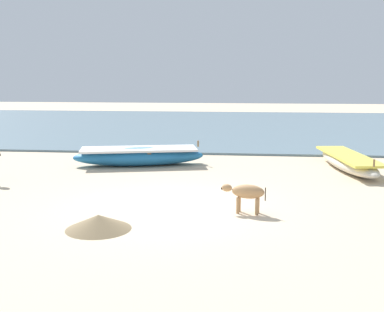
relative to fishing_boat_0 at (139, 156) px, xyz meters
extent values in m
plane|color=beige|center=(1.76, -4.91, -0.31)|extent=(80.00, 80.00, 0.00)
cube|color=slate|center=(1.76, 12.29, -0.27)|extent=(60.00, 20.00, 0.08)
ellipsoid|color=#1E669E|center=(0.00, 0.00, -0.02)|extent=(4.36, 2.11, 0.58)
cube|color=white|center=(0.00, 0.00, 0.22)|extent=(3.86, 1.97, 0.07)
cube|color=olive|center=(0.31, 0.07, 0.14)|extent=(0.35, 1.00, 0.04)
cylinder|color=olive|center=(1.88, 0.44, 0.36)|extent=(0.06, 0.06, 0.20)
ellipsoid|color=beige|center=(6.57, -0.06, -0.08)|extent=(1.52, 4.32, 0.47)
cube|color=#EAD84C|center=(6.57, -0.06, 0.12)|extent=(1.43, 3.81, 0.07)
cube|color=olive|center=(6.62, -0.37, 0.05)|extent=(0.83, 0.23, 0.04)
cylinder|color=olive|center=(6.83, -1.99, 0.26)|extent=(0.06, 0.06, 0.20)
ellipsoid|color=tan|center=(3.46, -5.15, 0.16)|extent=(0.73, 0.40, 0.30)
ellipsoid|color=tan|center=(3.01, -5.07, 0.21)|extent=(0.25, 0.18, 0.16)
sphere|color=#2D2119|center=(2.91, -5.05, 0.19)|extent=(0.07, 0.07, 0.06)
cylinder|color=tan|center=(3.25, -5.19, -0.14)|extent=(0.07, 0.07, 0.34)
cylinder|color=tan|center=(3.27, -5.04, -0.14)|extent=(0.07, 0.07, 0.34)
cylinder|color=tan|center=(3.64, -5.26, -0.14)|extent=(0.07, 0.07, 0.34)
cylinder|color=tan|center=(3.67, -5.11, -0.14)|extent=(0.07, 0.07, 0.34)
cylinder|color=#2D2119|center=(3.81, -5.22, 0.13)|extent=(0.02, 0.02, 0.28)
cone|color=#7A6647|center=(0.63, -6.52, -0.17)|extent=(1.75, 1.75, 0.28)
camera|label=1|loc=(3.31, -15.06, 2.58)|focal=45.00mm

